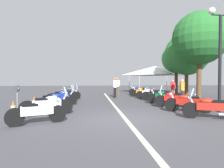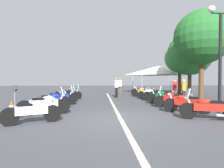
% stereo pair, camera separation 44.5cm
% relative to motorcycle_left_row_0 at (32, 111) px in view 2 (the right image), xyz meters
% --- Properties ---
extents(ground_plane, '(80.00, 80.00, 0.00)m').
position_rel_motorcycle_left_row_0_xyz_m(ground_plane, '(0.42, -3.17, -0.45)').
color(ground_plane, '#424247').
extents(lane_centre_stripe, '(18.02, 0.16, 0.01)m').
position_rel_motorcycle_left_row_0_xyz_m(lane_centre_stripe, '(4.52, -3.17, -0.44)').
color(lane_centre_stripe, beige).
rests_on(lane_centre_stripe, ground_plane).
extents(motorcycle_left_row_0, '(0.97, 1.88, 0.98)m').
position_rel_motorcycle_left_row_0_xyz_m(motorcycle_left_row_0, '(0.00, 0.00, 0.00)').
color(motorcycle_left_row_0, black).
rests_on(motorcycle_left_row_0, ground_plane).
extents(motorcycle_left_row_1, '(0.96, 2.14, 1.23)m').
position_rel_motorcycle_left_row_0_xyz_m(motorcycle_left_row_1, '(1.54, 0.05, 0.03)').
color(motorcycle_left_row_1, black).
rests_on(motorcycle_left_row_1, ground_plane).
extents(motorcycle_left_row_2, '(1.16, 1.79, 1.00)m').
position_rel_motorcycle_left_row_0_xyz_m(motorcycle_left_row_2, '(3.01, 0.13, 0.01)').
color(motorcycle_left_row_2, black).
rests_on(motorcycle_left_row_2, ground_plane).
extents(motorcycle_left_row_3, '(0.98, 2.01, 1.21)m').
position_rel_motorcycle_left_row_0_xyz_m(motorcycle_left_row_3, '(4.45, 0.05, 0.02)').
color(motorcycle_left_row_3, black).
rests_on(motorcycle_left_row_3, ground_plane).
extents(motorcycle_left_row_4, '(0.93, 2.05, 1.20)m').
position_rel_motorcycle_left_row_0_xyz_m(motorcycle_left_row_4, '(6.06, 0.17, 0.02)').
color(motorcycle_left_row_4, black).
rests_on(motorcycle_left_row_4, ground_plane).
extents(motorcycle_left_row_5, '(0.98, 1.94, 1.20)m').
position_rel_motorcycle_left_row_0_xyz_m(motorcycle_left_row_5, '(7.51, 0.00, 0.02)').
color(motorcycle_left_row_5, black).
rests_on(motorcycle_left_row_5, ground_plane).
extents(motorcycle_right_row_0, '(0.97, 2.10, 1.21)m').
position_rel_motorcycle_left_row_0_xyz_m(motorcycle_right_row_0, '(0.11, -6.51, 0.02)').
color(motorcycle_right_row_0, black).
rests_on(motorcycle_right_row_0, ground_plane).
extents(motorcycle_right_row_1, '(1.05, 1.98, 1.01)m').
position_rel_motorcycle_left_row_0_xyz_m(motorcycle_right_row_1, '(1.57, -6.36, 0.02)').
color(motorcycle_right_row_1, black).
rests_on(motorcycle_right_row_1, ground_plane).
extents(motorcycle_right_row_2, '(0.89, 2.10, 1.22)m').
position_rel_motorcycle_left_row_0_xyz_m(motorcycle_right_row_2, '(3.13, -6.40, 0.03)').
color(motorcycle_right_row_2, black).
rests_on(motorcycle_right_row_2, ground_plane).
extents(motorcycle_right_row_3, '(1.12, 1.91, 1.00)m').
position_rel_motorcycle_left_row_0_xyz_m(motorcycle_right_row_3, '(4.42, -6.37, 0.01)').
color(motorcycle_right_row_3, black).
rests_on(motorcycle_right_row_3, ground_plane).
extents(motorcycle_right_row_4, '(1.12, 1.94, 1.01)m').
position_rel_motorcycle_left_row_0_xyz_m(motorcycle_right_row_4, '(6.11, -6.44, 0.02)').
color(motorcycle_right_row_4, black).
rests_on(motorcycle_right_row_4, ground_plane).
extents(motorcycle_right_row_5, '(0.99, 2.08, 1.00)m').
position_rel_motorcycle_left_row_0_xyz_m(motorcycle_right_row_5, '(7.46, -6.41, 0.01)').
color(motorcycle_right_row_5, black).
rests_on(motorcycle_right_row_5, ground_plane).
extents(motorcycle_right_row_6, '(0.96, 2.01, 0.99)m').
position_rel_motorcycle_left_row_0_xyz_m(motorcycle_right_row_6, '(9.14, -6.29, 0.01)').
color(motorcycle_right_row_6, black).
rests_on(motorcycle_right_row_6, ground_plane).
extents(motorcycle_right_row_7, '(0.95, 2.12, 1.01)m').
position_rel_motorcycle_left_row_0_xyz_m(motorcycle_right_row_7, '(10.61, -6.47, 0.02)').
color(motorcycle_right_row_7, black).
rests_on(motorcycle_right_row_7, ground_plane).
extents(street_lamp_twin_globe, '(0.32, 1.22, 4.94)m').
position_rel_motorcycle_left_row_0_xyz_m(street_lamp_twin_globe, '(1.49, -7.92, 2.92)').
color(street_lamp_twin_globe, black).
rests_on(street_lamp_twin_globe, ground_plane).
extents(parking_meter, '(0.18, 0.13, 1.29)m').
position_rel_motorcycle_left_row_0_xyz_m(parking_meter, '(1.45, 1.26, 0.45)').
color(parking_meter, slate).
rests_on(parking_meter, ground_plane).
extents(traffic_cone_0, '(0.36, 0.36, 0.61)m').
position_rel_motorcycle_left_row_0_xyz_m(traffic_cone_0, '(1.93, 1.64, -0.16)').
color(traffic_cone_0, orange).
rests_on(traffic_cone_0, ground_plane).
extents(traffic_cone_1, '(0.36, 0.36, 0.61)m').
position_rel_motorcycle_left_row_0_xyz_m(traffic_cone_1, '(4.07, 1.41, -0.16)').
color(traffic_cone_1, orange).
rests_on(traffic_cone_1, ground_plane).
extents(traffic_cone_2, '(0.36, 0.36, 0.61)m').
position_rel_motorcycle_left_row_0_xyz_m(traffic_cone_2, '(6.12, -7.54, -0.16)').
color(traffic_cone_2, orange).
rests_on(traffic_cone_2, ground_plane).
extents(bystander_0, '(0.46, 0.32, 1.74)m').
position_rel_motorcycle_left_row_0_xyz_m(bystander_0, '(8.75, -3.78, 0.58)').
color(bystander_0, black).
rests_on(bystander_0, ground_plane).
extents(bystander_1, '(0.42, 0.38, 1.72)m').
position_rel_motorcycle_left_row_0_xyz_m(bystander_1, '(11.15, -4.34, 0.57)').
color(bystander_1, brown).
rests_on(bystander_1, ground_plane).
extents(bystander_2, '(0.32, 0.50, 1.59)m').
position_rel_motorcycle_left_row_0_xyz_m(bystander_2, '(7.00, -8.17, 0.48)').
color(bystander_2, brown).
rests_on(bystander_2, ground_plane).
extents(bystander_3, '(0.42, 0.38, 1.57)m').
position_rel_motorcycle_left_row_0_xyz_m(bystander_3, '(5.43, -8.12, 0.47)').
color(bystander_3, '#1E2338').
rests_on(bystander_3, ground_plane).
extents(roadside_tree_0, '(2.97, 2.97, 5.20)m').
position_rel_motorcycle_left_row_0_xyz_m(roadside_tree_0, '(10.97, -10.38, 3.24)').
color(roadside_tree_0, brown).
rests_on(roadside_tree_0, ground_plane).
extents(roadside_tree_1, '(3.73, 3.73, 6.31)m').
position_rel_motorcycle_left_row_0_xyz_m(roadside_tree_1, '(5.39, -9.33, 3.98)').
color(roadside_tree_1, brown).
rests_on(roadside_tree_1, ground_plane).
extents(roadside_tree_2, '(3.85, 3.85, 5.80)m').
position_rel_motorcycle_left_row_0_xyz_m(roadside_tree_2, '(8.85, -10.32, 3.41)').
color(roadside_tree_2, brown).
rests_on(roadside_tree_2, ground_plane).
extents(event_tent, '(5.85, 5.85, 3.20)m').
position_rel_motorcycle_left_row_0_xyz_m(event_tent, '(14.56, -9.40, 2.20)').
color(event_tent, white).
rests_on(event_tent, ground_plane).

